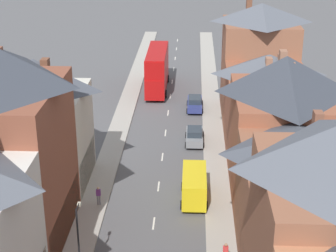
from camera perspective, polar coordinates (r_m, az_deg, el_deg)
The scene contains 11 objects.
pavement_left at distance 56.80m, azimuth -5.61°, elevation -2.11°, with size 2.20×104.00×0.14m, color #A8A399.
pavement_right at distance 56.29m, azimuth 4.73°, elevation -2.32°, with size 2.20×104.00×0.14m, color #A8A399.
centre_line_dashes at distance 54.53m, azimuth -0.58°, elevation -3.15°, with size 0.14×97.80×0.01m.
terrace_row_right at distance 38.36m, azimuth 13.47°, elevation -5.74°, with size 8.00×64.27×14.05m.
double_decker_bus_lead at distance 72.76m, azimuth -1.11°, elevation 5.80°, with size 2.74×10.80×5.30m.
car_near_silver at distance 66.39m, azimuth 2.73°, elevation 2.34°, with size 1.90×4.54×1.64m.
car_parked_right_a at distance 57.27m, azimuth 2.71°, elevation -0.99°, with size 1.90×4.17×1.65m.
delivery_van at distance 46.61m, azimuth 2.69°, elevation -6.02°, with size 2.20×5.20×2.41m.
pedestrian_far_left at distance 39.20m, azimuth 5.86°, elevation -12.65°, with size 0.36×0.22×1.61m.
pedestrian_far_right at distance 46.10m, azimuth -7.07°, elevation -6.95°, with size 0.36×0.22×1.61m.
street_lamp at distance 36.81m, azimuth -9.06°, elevation -11.24°, with size 0.20×1.12×5.50m.
Camera 1 is at (2.83, -13.19, 23.37)m, focal length 60.00 mm.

